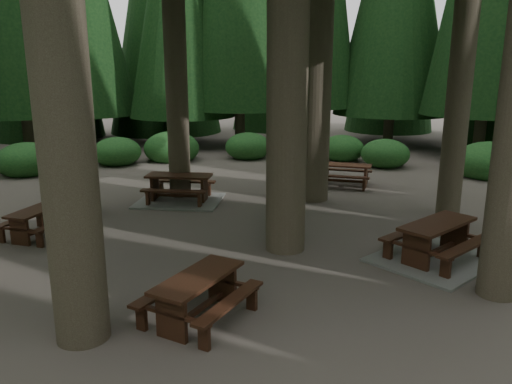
{
  "coord_description": "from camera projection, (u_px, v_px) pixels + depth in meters",
  "views": [
    {
      "loc": [
        -1.18,
        -9.82,
        3.84
      ],
      "look_at": [
        0.26,
        0.94,
        1.1
      ],
      "focal_mm": 35.0,
      "sensor_mm": 36.0,
      "label": 1
    }
  ],
  "objects": [
    {
      "name": "picnic_table_d",
      "position": [
        345.0,
        171.0,
        16.42
      ],
      "size": [
        2.06,
        1.9,
        0.72
      ],
      "rotation": [
        0.0,
        0.0,
        -0.42
      ],
      "color": "#321E0F",
      "rests_on": "ground"
    },
    {
      "name": "shrub_ring",
      "position": [
        276.0,
        223.0,
        11.24
      ],
      "size": [
        23.86,
        24.64,
        1.49
      ],
      "color": "#1C5220",
      "rests_on": "ground"
    },
    {
      "name": "picnic_table_a",
      "position": [
        436.0,
        247.0,
        10.11
      ],
      "size": [
        3.08,
        2.96,
        0.81
      ],
      "rotation": [
        0.0,
        0.0,
        0.59
      ],
      "color": "gray",
      "rests_on": "ground"
    },
    {
      "name": "ground",
      "position": [
        250.0,
        254.0,
        10.53
      ],
      "size": [
        80.0,
        80.0,
        0.0
      ],
      "primitive_type": "plane",
      "color": "#544C44",
      "rests_on": "ground"
    },
    {
      "name": "picnic_table_e",
      "position": [
        198.0,
        290.0,
        7.68
      ],
      "size": [
        2.1,
        2.17,
        0.73
      ],
      "rotation": [
        0.0,
        0.0,
        0.94
      ],
      "color": "#321E0F",
      "rests_on": "ground"
    },
    {
      "name": "picnic_table_c",
      "position": [
        180.0,
        192.0,
        14.53
      ],
      "size": [
        2.79,
        2.49,
        0.8
      ],
      "rotation": [
        0.0,
        0.0,
        -0.25
      ],
      "color": "gray",
      "rests_on": "ground"
    },
    {
      "name": "picnic_table_b",
      "position": [
        39.0,
        218.0,
        11.5
      ],
      "size": [
        1.78,
        1.92,
        0.67
      ],
      "rotation": [
        0.0,
        0.0,
        1.14
      ],
      "color": "#321E0F",
      "rests_on": "ground"
    }
  ]
}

